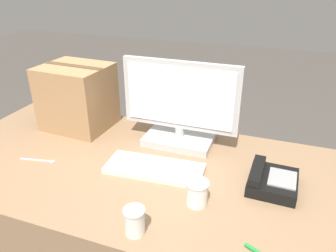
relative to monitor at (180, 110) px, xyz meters
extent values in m
cube|color=#8C6B4C|center=(-0.14, -0.27, -0.55)|extent=(1.80, 0.90, 0.75)
cube|color=#B7B7B7|center=(0.00, 0.00, -0.16)|extent=(0.33, 0.23, 0.04)
cylinder|color=#B2B2B2|center=(0.00, 0.00, -0.12)|extent=(0.04, 0.04, 0.04)
cube|color=#B2B2B2|center=(0.00, 0.00, 0.07)|extent=(0.56, 0.03, 0.33)
cube|color=white|center=(0.00, -0.02, 0.07)|extent=(0.51, 0.01, 0.28)
cube|color=beige|center=(-0.02, -0.28, -0.16)|extent=(0.43, 0.20, 0.02)
cube|color=#B7B2A8|center=(-0.02, -0.28, -0.15)|extent=(0.39, 0.16, 0.01)
cube|color=black|center=(0.46, -0.23, -0.15)|extent=(0.19, 0.21, 0.05)
cube|color=black|center=(0.40, -0.23, -0.11)|extent=(0.05, 0.20, 0.03)
cube|color=gray|center=(0.49, -0.23, -0.12)|extent=(0.11, 0.13, 0.01)
cylinder|color=white|center=(0.05, -0.64, -0.13)|extent=(0.07, 0.07, 0.09)
cylinder|color=white|center=(0.05, -0.64, -0.08)|extent=(0.07, 0.07, 0.01)
cylinder|color=white|center=(0.21, -0.42, -0.13)|extent=(0.08, 0.08, 0.09)
cylinder|color=white|center=(0.21, -0.42, -0.08)|extent=(0.09, 0.09, 0.01)
cube|color=silver|center=(-0.56, -0.39, -0.17)|extent=(0.14, 0.03, 0.00)
ellipsoid|color=silver|center=(-0.48, -0.37, -0.17)|extent=(0.03, 0.03, 0.00)
cube|color=#9E754C|center=(-0.57, -0.01, -0.01)|extent=(0.35, 0.31, 0.33)
cube|color=brown|center=(-0.57, -0.01, 0.16)|extent=(0.33, 0.06, 0.00)
camera|label=1|loc=(0.43, -1.36, 0.62)|focal=35.00mm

